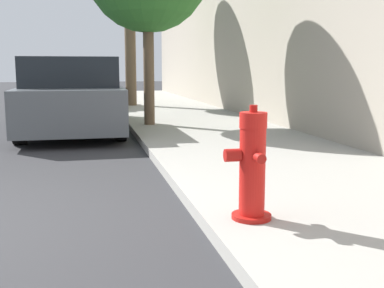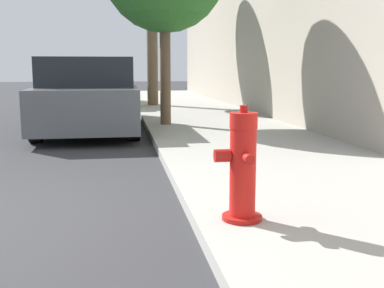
# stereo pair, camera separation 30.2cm
# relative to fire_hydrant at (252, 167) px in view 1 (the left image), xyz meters

# --- Properties ---
(sidewalk_slab) EXTENTS (2.88, 40.00, 0.12)m
(sidewalk_slab) POSITION_rel_fire_hydrant_xyz_m (1.09, 0.34, -0.45)
(sidewalk_slab) COLOR #99968E
(sidewalk_slab) RESTS_ON ground_plane
(fire_hydrant) EXTENTS (0.37, 0.39, 0.86)m
(fire_hydrant) POSITION_rel_fire_hydrant_xyz_m (0.00, 0.00, 0.00)
(fire_hydrant) COLOR #A91511
(fire_hydrant) RESTS_ON sidewalk_slab
(parked_car_near) EXTENTS (1.83, 4.33, 1.43)m
(parked_car_near) POSITION_rel_fire_hydrant_xyz_m (-1.45, 6.20, 0.18)
(parked_car_near) COLOR #4C5156
(parked_car_near) RESTS_ON ground_plane
(parked_car_mid) EXTENTS (1.80, 4.20, 1.45)m
(parked_car_mid) POSITION_rel_fire_hydrant_xyz_m (-1.46, 11.72, 0.19)
(parked_car_mid) COLOR silver
(parked_car_mid) RESTS_ON ground_plane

